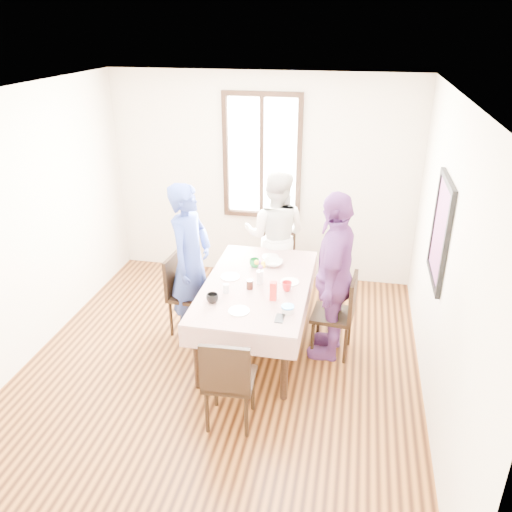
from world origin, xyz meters
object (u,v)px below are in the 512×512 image
at_px(dining_table, 257,316).
at_px(person_left, 190,261).
at_px(chair_near, 230,379).
at_px(person_right, 333,276).
at_px(person_far, 275,236).
at_px(chair_left, 190,295).
at_px(chair_far, 275,262).
at_px(chair_right, 333,314).

xyz_separation_m(dining_table, person_left, (-0.77, 0.16, 0.50)).
bearing_deg(chair_near, person_right, 55.16).
distance_m(dining_table, person_far, 1.24).
height_order(dining_table, chair_left, chair_left).
xyz_separation_m(chair_far, person_right, (0.77, -1.13, 0.44)).
xyz_separation_m(chair_near, person_left, (-0.77, 1.34, 0.42)).
height_order(chair_left, chair_right, same).
relative_size(chair_right, chair_near, 1.00).
distance_m(chair_left, person_right, 1.63).
relative_size(chair_left, chair_near, 1.00).
bearing_deg(chair_near, chair_right, 54.46).
relative_size(person_left, person_right, 0.97).
xyz_separation_m(chair_far, person_far, (0.00, -0.02, 0.37)).
bearing_deg(dining_table, person_left, 168.25).
relative_size(chair_right, person_left, 0.52).
bearing_deg(chair_right, chair_far, 40.28).
distance_m(dining_table, chair_far, 1.18).
xyz_separation_m(person_left, person_far, (0.77, 1.00, -0.05)).
relative_size(chair_right, chair_far, 1.00).
relative_size(chair_left, person_left, 0.52).
height_order(chair_left, person_right, person_right).
bearing_deg(dining_table, person_far, 90.00).
bearing_deg(person_left, person_far, -26.94).
bearing_deg(chair_left, person_far, 145.69).
bearing_deg(person_left, person_right, -83.11).
distance_m(chair_left, chair_right, 1.59).
height_order(chair_right, chair_near, same).
bearing_deg(chair_right, chair_left, 91.21).
xyz_separation_m(chair_left, person_right, (1.57, -0.11, 0.44)).
distance_m(chair_near, person_right, 1.52).
bearing_deg(person_far, chair_near, 93.00).
distance_m(dining_table, chair_left, 0.82).
distance_m(chair_near, person_left, 1.60).
height_order(chair_near, person_right, person_right).
bearing_deg(person_left, dining_table, -90.90).
relative_size(chair_right, person_far, 0.55).
bearing_deg(dining_table, chair_right, 3.86).
bearing_deg(person_left, chair_right, -83.06).
relative_size(chair_left, chair_far, 1.00).
distance_m(person_far, person_right, 1.35).
height_order(chair_left, person_far, person_far).
height_order(chair_far, person_left, person_left).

